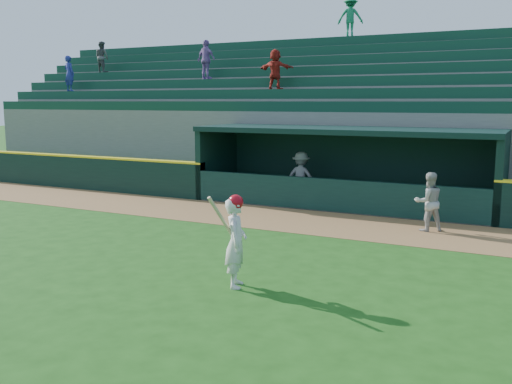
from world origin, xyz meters
TOP-DOWN VIEW (x-y plane):
  - ground at (0.00, 0.00)m, footprint 120.00×120.00m
  - warning_track at (0.00, 4.90)m, footprint 40.00×3.00m
  - field_wall_left at (-12.25, 6.55)m, footprint 15.50×0.30m
  - wall_stripe_left at (-12.25, 6.55)m, footprint 15.50×0.32m
  - dugout_player_front at (3.08, 5.21)m, footprint 0.93×0.88m
  - dugout_player_inside at (-1.47, 7.78)m, footprint 1.10×0.68m
  - dugout at (0.00, 8.00)m, footprint 9.40×2.80m
  - stands at (-0.01, 12.57)m, footprint 34.50×6.25m
  - batter_at_plate at (0.85, -0.86)m, footprint 0.62×0.79m

SIDE VIEW (x-z plane):
  - ground at x=0.00m, z-range 0.00..0.00m
  - warning_track at x=0.00m, z-range 0.00..0.01m
  - field_wall_left at x=-12.25m, z-range 0.00..1.20m
  - dugout_player_front at x=3.08m, z-range 0.00..1.51m
  - dugout_player_inside at x=-1.47m, z-range 0.00..1.64m
  - batter_at_plate at x=0.85m, z-range 0.00..1.69m
  - wall_stripe_left at x=-12.25m, z-range 1.20..1.26m
  - dugout at x=0.00m, z-range 0.13..2.59m
  - stands at x=-0.01m, z-range -1.41..6.20m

